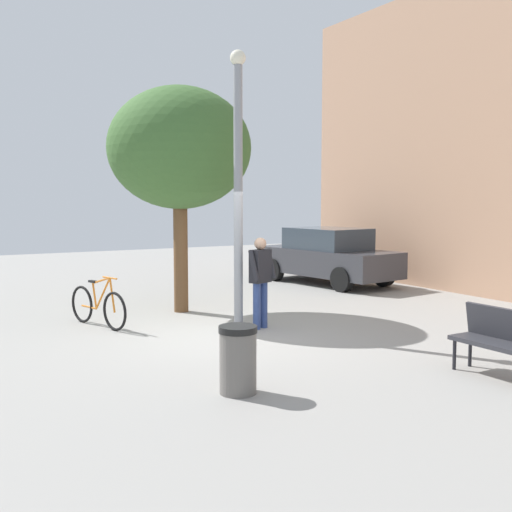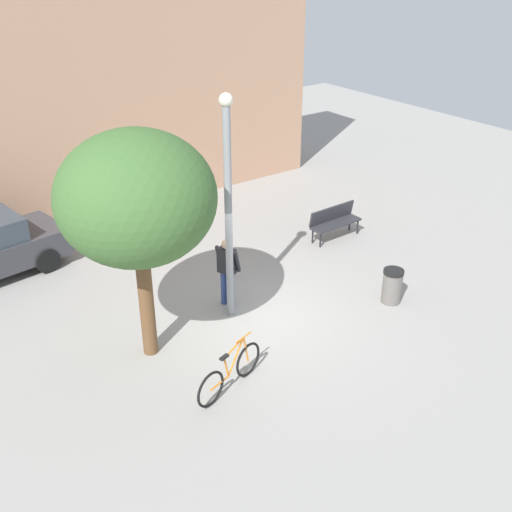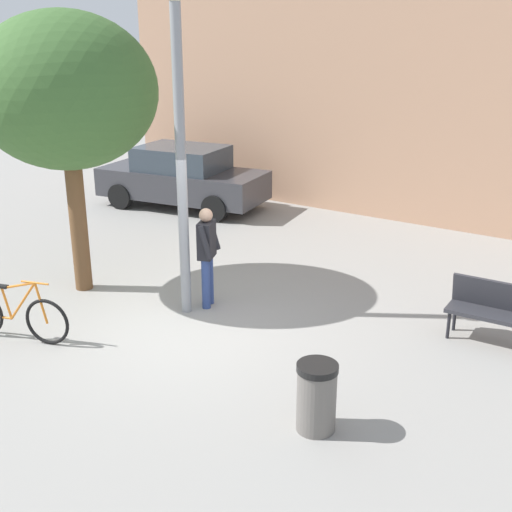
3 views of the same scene
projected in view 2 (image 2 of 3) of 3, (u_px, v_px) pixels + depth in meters
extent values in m
plane|color=gray|center=(256.00, 320.00, 13.72)|extent=(36.00, 36.00, 0.00)
cube|color=tan|center=(89.00, 80.00, 17.90)|extent=(14.59, 2.00, 7.78)
cylinder|color=gray|center=(229.00, 219.00, 12.87)|extent=(0.16, 0.16, 4.72)
sphere|color=#F2EACC|center=(226.00, 100.00, 11.72)|extent=(0.28, 0.28, 0.28)
cylinder|color=#334784|center=(224.00, 287.00, 14.15)|extent=(0.14, 0.14, 0.85)
cylinder|color=#334784|center=(231.00, 290.00, 14.06)|extent=(0.14, 0.14, 0.85)
cube|color=#232328|center=(227.00, 261.00, 13.77)|extent=(0.35, 0.45, 0.60)
sphere|color=tan|center=(226.00, 244.00, 13.58)|extent=(0.22, 0.22, 0.22)
cylinder|color=#232328|center=(219.00, 256.00, 13.91)|extent=(0.25, 0.17, 0.55)
cylinder|color=#232328|center=(237.00, 262.00, 13.67)|extent=(0.25, 0.17, 0.55)
cube|color=#2D2D33|center=(336.00, 224.00, 17.24)|extent=(1.61, 0.48, 0.06)
cube|color=#2D2D33|center=(332.00, 213.00, 17.26)|extent=(1.60, 0.17, 0.44)
cylinder|color=black|center=(357.00, 227.00, 17.62)|extent=(0.05, 0.05, 0.42)
cylinder|color=black|center=(320.00, 240.00, 16.85)|extent=(0.05, 0.05, 0.42)
cylinder|color=black|center=(350.00, 223.00, 17.85)|extent=(0.05, 0.05, 0.42)
cylinder|color=black|center=(313.00, 236.00, 17.07)|extent=(0.05, 0.05, 0.42)
cylinder|color=brown|center=(146.00, 302.00, 12.13)|extent=(0.30, 0.30, 2.37)
ellipsoid|color=#3E662F|center=(136.00, 198.00, 11.10)|extent=(2.95, 2.95, 2.51)
torus|color=black|center=(248.00, 360.00, 11.85)|extent=(0.69, 0.25, 0.71)
torus|color=black|center=(211.00, 389.00, 11.07)|extent=(0.69, 0.25, 0.71)
cylinder|color=orange|center=(236.00, 357.00, 11.46)|extent=(0.49, 0.18, 0.64)
cylinder|color=orange|center=(234.00, 348.00, 11.32)|extent=(0.56, 0.20, 0.18)
cylinder|color=orange|center=(226.00, 368.00, 11.29)|extent=(0.14, 0.07, 0.48)
cylinder|color=orange|center=(220.00, 383.00, 11.26)|extent=(0.49, 0.18, 0.04)
cylinder|color=orange|center=(246.00, 349.00, 11.67)|extent=(0.17, 0.08, 0.63)
cube|color=black|center=(224.00, 357.00, 11.14)|extent=(0.21, 0.13, 0.04)
cylinder|color=orange|center=(244.00, 337.00, 11.48)|extent=(0.43, 0.16, 0.03)
cylinder|color=black|center=(19.00, 240.00, 16.59)|extent=(0.67, 0.31, 0.64)
cylinder|color=black|center=(47.00, 260.00, 15.57)|extent=(0.67, 0.31, 0.64)
cylinder|color=#66605B|center=(392.00, 288.00, 14.24)|extent=(0.45, 0.45, 0.76)
cylinder|color=black|center=(394.00, 272.00, 14.05)|extent=(0.48, 0.48, 0.08)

